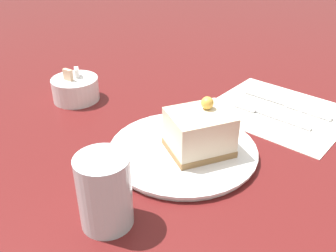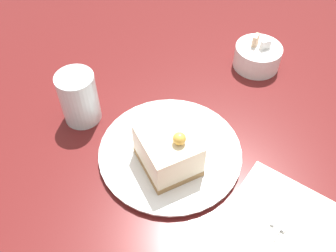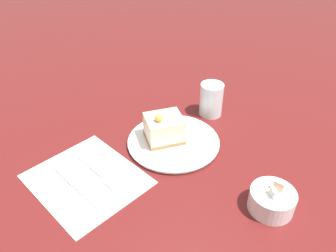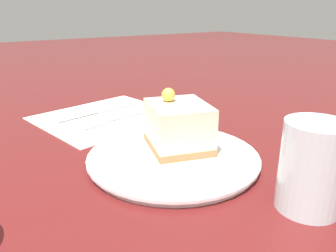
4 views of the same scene
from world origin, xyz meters
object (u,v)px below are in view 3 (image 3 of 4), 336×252
plate (174,142)px  fork (101,174)px  cake_slice (164,128)px  knife (71,181)px  sugar_bowl (272,200)px  drinking_glass (211,100)px

plate → fork: size_ratio=1.52×
fork → cake_slice: bearing=176.1°
cake_slice → knife: size_ratio=0.62×
cake_slice → fork: size_ratio=0.73×
fork → sugar_bowl: sugar_bowl is taller
plate → fork: bearing=0.1°
cake_slice → knife: bearing=17.5°
plate → sugar_bowl: size_ratio=2.55×
knife → drinking_glass: drinking_glass is taller
cake_slice → fork: cake_slice is taller
plate → sugar_bowl: (-0.04, 0.28, 0.02)m
sugar_bowl → drinking_glass: bearing=-111.0°
plate → drinking_glass: drinking_glass is taller
plate → knife: (0.27, -0.02, -0.00)m
knife → drinking_glass: (-0.44, -0.03, 0.04)m
plate → cake_slice: size_ratio=2.09×
cake_slice → sugar_bowl: (-0.06, 0.30, -0.02)m
fork → knife: bearing=-27.7°
knife → sugar_bowl: bearing=125.4°
fork → drinking_glass: drinking_glass is taller
knife → sugar_bowl: size_ratio=1.98×
sugar_bowl → drinking_glass: (-0.13, -0.34, 0.02)m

